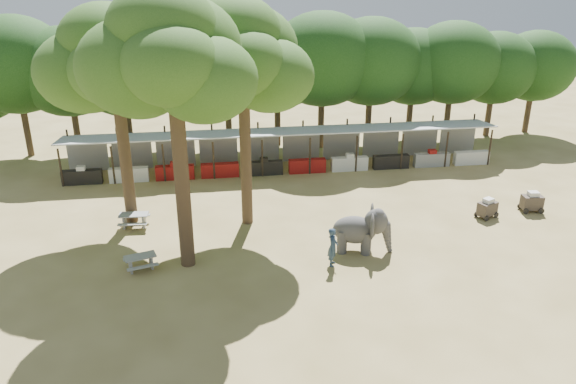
{
  "coord_description": "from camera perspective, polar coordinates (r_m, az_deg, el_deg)",
  "views": [
    {
      "loc": [
        -4.72,
        -20.64,
        12.72
      ],
      "look_at": [
        -1.0,
        5.0,
        2.0
      ],
      "focal_mm": 35.0,
      "sensor_mm": 36.0,
      "label": 1
    }
  ],
  "objects": [
    {
      "name": "yard_tree_left",
      "position": [
        28.54,
        -17.46,
        12.37
      ],
      "size": [
        7.1,
        6.9,
        11.02
      ],
      "color": "#332316",
      "rests_on": "ground"
    },
    {
      "name": "vendor_stalls",
      "position": [
        36.66,
        -0.44,
        4.13
      ],
      "size": [
        28.0,
        2.99,
        2.8
      ],
      "color": "#AAAEB2",
      "rests_on": "ground"
    },
    {
      "name": "yard_tree_center",
      "position": [
        23.14,
        -11.99,
        13.28
      ],
      "size": [
        7.1,
        6.9,
        12.04
      ],
      "color": "#332316",
      "rests_on": "ground"
    },
    {
      "name": "elephant",
      "position": [
        26.45,
        7.52,
        -3.8
      ],
      "size": [
        2.96,
        2.17,
        2.19
      ],
      "rotation": [
        0.0,
        0.0,
        -0.26
      ],
      "color": "#3A3838",
      "rests_on": "ground"
    },
    {
      "name": "cart_front",
      "position": [
        33.28,
        23.54,
        -0.91
      ],
      "size": [
        1.25,
        0.88,
        1.16
      ],
      "rotation": [
        0.0,
        0.0,
        -0.09
      ],
      "color": "#312821",
      "rests_on": "ground"
    },
    {
      "name": "yard_tree_back",
      "position": [
        27.2,
        -4.95,
        13.56
      ],
      "size": [
        7.1,
        6.9,
        11.36
      ],
      "color": "#332316",
      "rests_on": "ground"
    },
    {
      "name": "cart_back",
      "position": [
        31.65,
        19.59,
        -1.54
      ],
      "size": [
        1.32,
        1.13,
        1.09
      ],
      "rotation": [
        0.0,
        0.0,
        0.43
      ],
      "color": "#312821",
      "rests_on": "ground"
    },
    {
      "name": "ground",
      "position": [
        24.7,
        4.01,
        -8.58
      ],
      "size": [
        100.0,
        100.0,
        0.0
      ],
      "primitive_type": "plane",
      "color": "olive",
      "rests_on": "ground"
    },
    {
      "name": "picnic_table_far",
      "position": [
        29.82,
        -15.37,
        -2.61
      ],
      "size": [
        1.55,
        1.41,
        0.73
      ],
      "rotation": [
        0.0,
        0.0,
        -0.06
      ],
      "color": "gray",
      "rests_on": "ground"
    },
    {
      "name": "handler",
      "position": [
        25.19,
        4.57,
        -5.57
      ],
      "size": [
        0.62,
        0.76,
        1.81
      ],
      "primitive_type": "imported",
      "rotation": [
        0.0,
        0.0,
        1.24
      ],
      "color": "#26384C",
      "rests_on": "ground"
    },
    {
      "name": "picnic_table_near",
      "position": [
        25.8,
        -14.76,
        -6.75
      ],
      "size": [
        1.65,
        1.56,
        0.68
      ],
      "rotation": [
        0.0,
        0.0,
        0.29
      ],
      "color": "gray",
      "rests_on": "ground"
    },
    {
      "name": "backdrop_trees",
      "position": [
        40.57,
        -1.48,
        12.23
      ],
      "size": [
        46.46,
        5.95,
        8.33
      ],
      "color": "#332316",
      "rests_on": "ground"
    }
  ]
}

